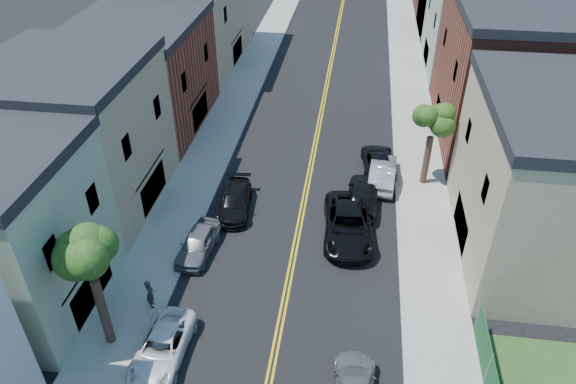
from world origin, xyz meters
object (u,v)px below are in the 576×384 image
at_px(silver_car_right, 382,173).
at_px(black_car_left, 235,201).
at_px(white_pickup, 162,347).
at_px(black_suv_lane, 348,224).
at_px(pedestrian_left, 150,294).
at_px(black_car_right, 363,195).
at_px(grey_car_left, 198,243).
at_px(dark_car_right_far, 378,160).

bearing_deg(silver_car_right, black_car_left, 29.84).
bearing_deg(white_pickup, black_suv_lane, 52.39).
bearing_deg(pedestrian_left, black_car_right, -69.29).
bearing_deg(pedestrian_left, black_car_left, -39.45).
bearing_deg(black_car_right, black_suv_lane, 78.92).
bearing_deg(black_suv_lane, silver_car_right, 67.14).
relative_size(grey_car_left, black_car_left, 0.88).
bearing_deg(black_car_left, pedestrian_left, -110.55).
relative_size(white_pickup, black_suv_lane, 0.75).
xyz_separation_m(black_car_left, pedestrian_left, (-2.41, -8.81, 0.31)).
xyz_separation_m(dark_car_right_far, black_suv_lane, (-1.80, -7.92, 0.21)).
xyz_separation_m(black_car_left, black_car_right, (8.09, 1.63, 0.16)).
distance_m(silver_car_right, dark_car_right_far, 1.83).
bearing_deg(black_car_left, white_pickup, -99.41).
relative_size(white_pickup, silver_car_right, 0.95).
distance_m(black_car_right, silver_car_right, 3.17).
bearing_deg(silver_car_right, black_car_right, 70.27).
distance_m(black_car_left, dark_car_right_far, 11.07).
relative_size(black_car_right, dark_car_right_far, 1.05).
bearing_deg(pedestrian_left, white_pickup, -175.51).
distance_m(white_pickup, black_suv_lane, 12.96).
bearing_deg(black_car_right, black_car_left, 14.31).
xyz_separation_m(dark_car_right_far, pedestrian_left, (-11.50, -15.15, 0.34)).
height_order(grey_car_left, pedestrian_left, pedestrian_left).
height_order(silver_car_right, dark_car_right_far, silver_car_right).
distance_m(silver_car_right, black_suv_lane, 6.46).
bearing_deg(black_car_right, dark_car_right_far, -99.11).
bearing_deg(grey_car_left, dark_car_right_far, 51.02).
height_order(grey_car_left, black_suv_lane, black_suv_lane).
bearing_deg(grey_car_left, black_car_right, 37.68).
height_order(black_car_right, pedestrian_left, pedestrian_left).
bearing_deg(grey_car_left, pedestrian_left, -99.94).
relative_size(black_car_right, black_suv_lane, 0.80).
relative_size(black_suv_lane, pedestrian_left, 3.66).
relative_size(white_pickup, black_car_left, 0.98).
bearing_deg(grey_car_left, black_car_left, 79.37).
relative_size(black_car_left, dark_car_right_far, 1.00).
bearing_deg(black_car_right, white_pickup, 58.99).
bearing_deg(black_suv_lane, dark_car_right_far, 73.08).
height_order(white_pickup, pedestrian_left, pedestrian_left).
xyz_separation_m(grey_car_left, pedestrian_left, (-1.20, -4.49, 0.29)).
height_order(black_car_left, black_car_right, black_car_right).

